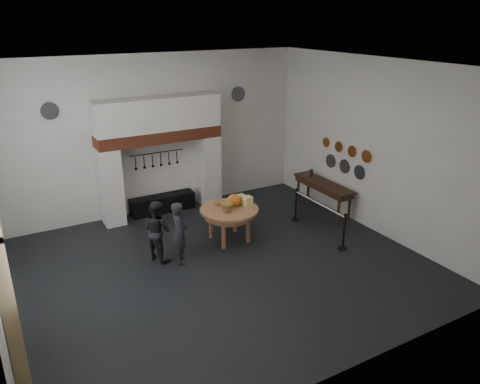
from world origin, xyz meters
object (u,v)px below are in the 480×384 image
iron_range (163,203)px  barrier_post_far (296,205)px  side_table (324,183)px  work_table (229,210)px  visitor_far (157,230)px  visitor_near (180,233)px  barrier_post_near (344,232)px

iron_range → barrier_post_far: size_ratio=2.11×
side_table → barrier_post_far: (-1.05, -0.13, -0.42)m
work_table → visitor_far: size_ratio=1.01×
work_table → visitor_far: (-1.94, -0.05, -0.10)m
visitor_near → barrier_post_far: (3.75, 0.62, -0.30)m
visitor_near → barrier_post_near: (3.75, -1.38, -0.30)m
barrier_post_far → side_table: bearing=7.2°
visitor_far → barrier_post_far: size_ratio=1.64×
side_table → barrier_post_near: size_ratio=2.44×
work_table → barrier_post_far: barrier_post_far is taller
work_table → visitor_near: visitor_near is taller
side_table → work_table: bearing=-174.6°
side_table → barrier_post_far: bearing=-172.8°
visitor_far → barrier_post_far: (4.15, 0.22, -0.29)m
barrier_post_near → barrier_post_far: (0.00, 2.00, 0.00)m
visitor_near → visitor_far: visitor_near is taller
work_table → iron_range: bearing=107.6°
iron_range → visitor_far: 2.92m
iron_range → visitor_far: bearing=-112.6°
iron_range → barrier_post_far: (3.05, -2.43, 0.20)m
barrier_post_near → barrier_post_far: size_ratio=1.00×
work_table → barrier_post_near: barrier_post_near is taller
visitor_near → barrier_post_near: bearing=-97.9°
visitor_far → barrier_post_near: visitor_far is taller
visitor_near → visitor_far: size_ratio=1.02×
barrier_post_far → work_table: bearing=-175.4°
barrier_post_far → barrier_post_near: bearing=-90.0°
iron_range → visitor_near: (-0.71, -3.06, 0.50)m
barrier_post_near → iron_range: bearing=124.5°
visitor_near → side_table: bearing=-68.9°
side_table → visitor_near: bearing=-171.1°
visitor_far → barrier_post_far: 4.17m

